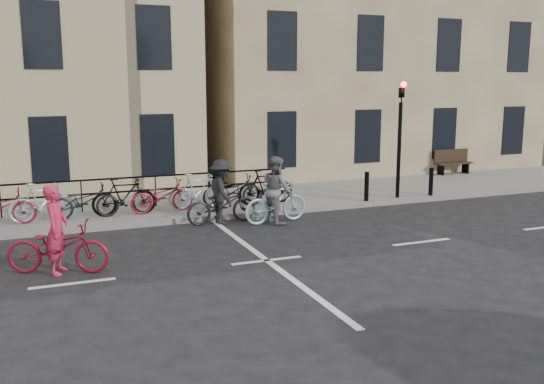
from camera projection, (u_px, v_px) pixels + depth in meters
name	position (u px, v px, depth m)	size (l,w,h in m)	color
ground	(267.00, 261.00, 13.06)	(120.00, 120.00, 0.00)	black
sidewalk	(56.00, 216.00, 17.04)	(46.00, 4.00, 0.15)	slate
building_east	(346.00, 27.00, 27.11)	(14.00, 10.00, 12.00)	#917957
traffic_light	(400.00, 125.00, 18.86)	(0.18, 0.30, 3.90)	black
bollard_east	(367.00, 186.00, 18.67)	(0.14, 0.14, 0.90)	black
bollard_west	(431.00, 182.00, 19.56)	(0.14, 0.14, 0.90)	black
bench	(452.00, 161.00, 24.05)	(1.60, 0.41, 0.97)	black
parked_bikes	(103.00, 199.00, 16.49)	(11.45, 1.23, 1.05)	black
cyclist_pink	(58.00, 243.00, 12.12)	(2.16, 1.40, 1.82)	maroon
cyclist_grey	(276.00, 196.00, 16.37)	(1.95, 0.98, 1.83)	#91B3BE
cyclist_dark	(221.00, 198.00, 16.32)	(2.01, 1.17, 1.75)	black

